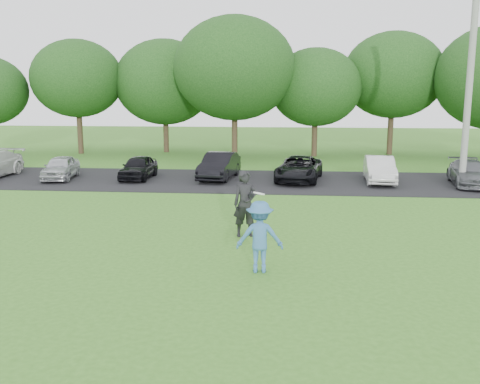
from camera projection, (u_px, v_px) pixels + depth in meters
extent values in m
plane|color=#386F1F|center=(226.00, 276.00, 12.20)|extent=(100.00, 100.00, 0.00)
cube|color=black|center=(259.00, 181.00, 24.92)|extent=(32.00, 6.50, 0.03)
cylinder|color=gray|center=(470.00, 75.00, 22.22)|extent=(0.28, 0.28, 9.63)
imported|color=teal|center=(260.00, 237.00, 12.38)|extent=(1.13, 0.69, 1.69)
cylinder|color=white|center=(259.00, 193.00, 12.20)|extent=(0.28, 0.27, 0.12)
imported|color=black|center=(245.00, 204.00, 15.41)|extent=(0.80, 0.63, 1.92)
cube|color=black|center=(251.00, 196.00, 15.17)|extent=(0.16, 0.13, 0.10)
imported|color=#ADB0B4|center=(61.00, 167.00, 25.34)|extent=(1.73, 3.34, 1.09)
imported|color=black|center=(138.00, 167.00, 25.40)|extent=(1.32, 3.22, 1.09)
imported|color=black|center=(219.00, 166.00, 25.35)|extent=(1.75, 3.88, 1.24)
imported|color=black|center=(299.00, 169.00, 24.82)|extent=(2.45, 4.29, 1.13)
imported|color=silver|center=(380.00, 169.00, 24.41)|extent=(1.45, 3.63, 1.17)
imported|color=#55575C|center=(469.00, 173.00, 23.66)|extent=(1.95, 3.88, 1.08)
cylinder|color=#38281C|center=(80.00, 133.00, 35.57)|extent=(0.36, 0.36, 2.70)
ellipsoid|color=#214C19|center=(77.00, 78.00, 34.90)|extent=(5.94, 5.94, 5.05)
cylinder|color=#38281C|center=(166.00, 136.00, 36.49)|extent=(0.36, 0.36, 2.20)
ellipsoid|color=#214C19|center=(165.00, 82.00, 35.81)|extent=(6.68, 6.68, 5.68)
cylinder|color=#38281C|center=(235.00, 136.00, 33.26)|extent=(0.36, 0.36, 2.70)
ellipsoid|color=#214C19|center=(235.00, 68.00, 32.48)|extent=(7.42, 7.42, 6.31)
cylinder|color=#38281C|center=(314.00, 139.00, 34.22)|extent=(0.36, 0.36, 2.20)
ellipsoid|color=#214C19|center=(316.00, 87.00, 33.61)|extent=(5.76, 5.76, 4.90)
cylinder|color=#38281C|center=(390.00, 134.00, 35.09)|extent=(0.36, 0.36, 2.70)
ellipsoid|color=#214C19|center=(393.00, 75.00, 34.38)|extent=(6.50, 6.50, 5.53)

